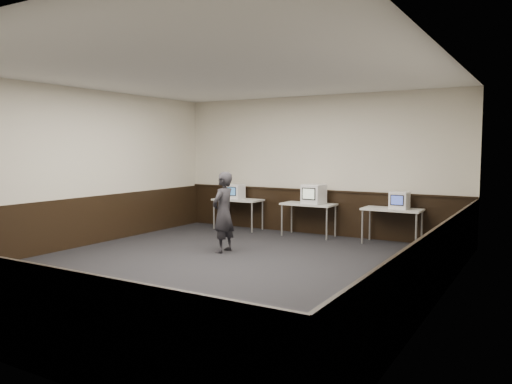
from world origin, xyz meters
TOP-DOWN VIEW (x-y plane):
  - floor at (0.00, 0.00)m, footprint 8.00×8.00m
  - ceiling at (0.00, 0.00)m, footprint 8.00×8.00m
  - back_wall at (0.00, 4.00)m, footprint 7.00×0.00m
  - left_wall at (-3.50, 0.00)m, footprint 0.00×8.00m
  - right_wall at (3.50, 0.00)m, footprint 0.00×8.00m
  - wainscot_back at (0.00, 3.98)m, footprint 6.98×0.04m
  - wainscot_left at (-3.48, 0.00)m, footprint 0.04×7.98m
  - wainscot_right at (3.48, 0.00)m, footprint 0.04×7.98m
  - wainscot_rail at (0.00, 3.96)m, footprint 6.98×0.06m
  - desk_left at (-1.90, 3.60)m, footprint 1.20×0.60m
  - desk_center at (0.00, 3.60)m, footprint 1.20×0.60m
  - desk_right at (1.90, 3.60)m, footprint 1.20×0.60m
  - emac_left at (-1.99, 3.63)m, footprint 0.36×0.39m
  - emac_center at (0.14, 3.56)m, footprint 0.48×0.51m
  - emac_right at (2.04, 3.59)m, footprint 0.36×0.39m
  - person at (-0.67, 1.17)m, footprint 0.38×0.57m

SIDE VIEW (x-z plane):
  - floor at x=0.00m, z-range 0.00..0.00m
  - wainscot_back at x=0.00m, z-range 0.00..1.00m
  - wainscot_left at x=-3.48m, z-range 0.00..1.00m
  - wainscot_right at x=3.48m, z-range 0.00..1.00m
  - desk_left at x=-1.90m, z-range 0.30..1.05m
  - desk_center at x=0.00m, z-range 0.30..1.05m
  - desk_right at x=1.90m, z-range 0.30..1.05m
  - person at x=-0.67m, z-range 0.00..1.54m
  - emac_right at x=2.04m, z-range 0.75..1.11m
  - emac_left at x=-1.99m, z-range 0.75..1.11m
  - emac_center at x=0.14m, z-range 0.75..1.19m
  - wainscot_rail at x=0.00m, z-range 1.00..1.04m
  - back_wall at x=0.00m, z-range -1.90..5.10m
  - left_wall at x=-3.50m, z-range -2.40..5.60m
  - right_wall at x=3.50m, z-range -2.40..5.60m
  - ceiling at x=0.00m, z-range 3.20..3.20m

